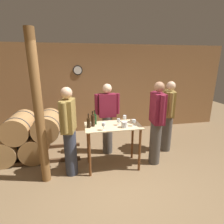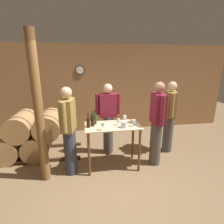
{
  "view_description": "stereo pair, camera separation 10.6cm",
  "coord_description": "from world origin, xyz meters",
  "px_view_note": "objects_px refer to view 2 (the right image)",
  "views": [
    {
      "loc": [
        -0.6,
        -2.64,
        2.18
      ],
      "look_at": [
        0.04,
        0.72,
        1.2
      ],
      "focal_mm": 28.0,
      "sensor_mm": 36.0,
      "label": 1
    },
    {
      "loc": [
        -0.5,
        -2.66,
        2.18
      ],
      "look_at": [
        0.04,
        0.72,
        1.2
      ],
      "focal_mm": 28.0,
      "sensor_mm": 36.0,
      "label": 2
    }
  ],
  "objects_px": {
    "wine_bottle_center": "(95,119)",
    "wine_glass_near_center": "(118,121)",
    "wooden_post": "(39,112)",
    "person_host": "(108,118)",
    "person_visitor_bearded": "(69,130)",
    "wine_glass_near_left": "(103,125)",
    "wine_glass_near_right": "(125,117)",
    "wine_bottle_left": "(93,120)",
    "ice_bucket": "(124,125)",
    "wine_bottle_far_left": "(88,122)",
    "wine_glass_far_side": "(134,121)",
    "person_visitor_with_scarf": "(170,116)",
    "person_visitor_near_door": "(157,123)"
  },
  "relations": [
    {
      "from": "wine_glass_near_left",
      "to": "wooden_post",
      "type": "bearing_deg",
      "value": 178.41
    },
    {
      "from": "wooden_post",
      "to": "ice_bucket",
      "type": "xyz_separation_m",
      "value": [
        1.53,
        0.04,
        -0.34
      ]
    },
    {
      "from": "wine_glass_near_left",
      "to": "wine_glass_near_right",
      "type": "xyz_separation_m",
      "value": [
        0.51,
        0.4,
        -0.01
      ]
    },
    {
      "from": "wine_bottle_left",
      "to": "ice_bucket",
      "type": "relative_size",
      "value": 2.57
    },
    {
      "from": "person_host",
      "to": "wine_glass_far_side",
      "type": "bearing_deg",
      "value": -61.64
    },
    {
      "from": "person_visitor_bearded",
      "to": "wine_bottle_center",
      "type": "bearing_deg",
      "value": 23.85
    },
    {
      "from": "wine_glass_near_center",
      "to": "person_host",
      "type": "xyz_separation_m",
      "value": [
        -0.12,
        0.65,
        -0.14
      ]
    },
    {
      "from": "wine_glass_near_right",
      "to": "person_visitor_with_scarf",
      "type": "distance_m",
      "value": 1.23
    },
    {
      "from": "wine_glass_near_left",
      "to": "ice_bucket",
      "type": "bearing_deg",
      "value": 9.78
    },
    {
      "from": "wine_glass_near_center",
      "to": "wine_glass_near_right",
      "type": "distance_m",
      "value": 0.25
    },
    {
      "from": "wine_bottle_far_left",
      "to": "wine_glass_far_side",
      "type": "bearing_deg",
      "value": -5.49
    },
    {
      "from": "wine_glass_near_right",
      "to": "person_visitor_near_door",
      "type": "height_order",
      "value": "person_visitor_near_door"
    },
    {
      "from": "wine_glass_near_center",
      "to": "person_visitor_with_scarf",
      "type": "height_order",
      "value": "person_visitor_with_scarf"
    },
    {
      "from": "person_host",
      "to": "wooden_post",
      "type": "bearing_deg",
      "value": -147.81
    },
    {
      "from": "ice_bucket",
      "to": "wine_glass_near_center",
      "type": "bearing_deg",
      "value": 120.03
    },
    {
      "from": "person_host",
      "to": "person_visitor_bearded",
      "type": "relative_size",
      "value": 0.97
    },
    {
      "from": "wooden_post",
      "to": "wine_glass_near_center",
      "type": "xyz_separation_m",
      "value": [
        1.45,
        0.19,
        -0.31
      ]
    },
    {
      "from": "wine_bottle_center",
      "to": "wine_glass_near_center",
      "type": "height_order",
      "value": "wine_bottle_center"
    },
    {
      "from": "wine_glass_near_center",
      "to": "wine_glass_near_right",
      "type": "relative_size",
      "value": 0.95
    },
    {
      "from": "wooden_post",
      "to": "person_host",
      "type": "height_order",
      "value": "wooden_post"
    },
    {
      "from": "wine_glass_near_left",
      "to": "person_host",
      "type": "height_order",
      "value": "person_host"
    },
    {
      "from": "wooden_post",
      "to": "wine_bottle_center",
      "type": "xyz_separation_m",
      "value": [
        0.99,
        0.34,
        -0.29
      ]
    },
    {
      "from": "wooden_post",
      "to": "wine_bottle_left",
      "type": "bearing_deg",
      "value": 13.34
    },
    {
      "from": "wine_glass_near_left",
      "to": "wine_glass_far_side",
      "type": "height_order",
      "value": "wine_glass_near_left"
    },
    {
      "from": "wine_glass_near_right",
      "to": "wine_bottle_center",
      "type": "bearing_deg",
      "value": -177.22
    },
    {
      "from": "ice_bucket",
      "to": "person_visitor_with_scarf",
      "type": "bearing_deg",
      "value": 26.47
    },
    {
      "from": "wine_glass_near_left",
      "to": "person_visitor_bearded",
      "type": "height_order",
      "value": "person_visitor_bearded"
    },
    {
      "from": "wine_bottle_far_left",
      "to": "wine_glass_near_center",
      "type": "relative_size",
      "value": 2.1
    },
    {
      "from": "wine_glass_far_side",
      "to": "person_host",
      "type": "bearing_deg",
      "value": 118.36
    },
    {
      "from": "wine_glass_far_side",
      "to": "person_host",
      "type": "distance_m",
      "value": 0.88
    },
    {
      "from": "wine_glass_near_left",
      "to": "ice_bucket",
      "type": "relative_size",
      "value": 1.23
    },
    {
      "from": "wine_bottle_far_left",
      "to": "person_visitor_with_scarf",
      "type": "xyz_separation_m",
      "value": [
        1.96,
        0.52,
        -0.12
      ]
    },
    {
      "from": "wine_bottle_center",
      "to": "wine_glass_far_side",
      "type": "xyz_separation_m",
      "value": [
        0.75,
        -0.26,
        -0.01
      ]
    },
    {
      "from": "wine_glass_near_center",
      "to": "ice_bucket",
      "type": "distance_m",
      "value": 0.17
    },
    {
      "from": "wooden_post",
      "to": "person_visitor_near_door",
      "type": "distance_m",
      "value": 2.31
    },
    {
      "from": "ice_bucket",
      "to": "person_visitor_with_scarf",
      "type": "height_order",
      "value": "person_visitor_with_scarf"
    },
    {
      "from": "wine_bottle_far_left",
      "to": "wine_bottle_left",
      "type": "bearing_deg",
      "value": 35.62
    },
    {
      "from": "wine_glass_near_right",
      "to": "wine_glass_near_center",
      "type": "bearing_deg",
      "value": -134.07
    },
    {
      "from": "wine_bottle_far_left",
      "to": "wooden_post",
      "type": "bearing_deg",
      "value": -169.34
    },
    {
      "from": "wine_bottle_center",
      "to": "wine_glass_near_left",
      "type": "relative_size",
      "value": 1.98
    },
    {
      "from": "wooden_post",
      "to": "person_host",
      "type": "relative_size",
      "value": 1.58
    },
    {
      "from": "wooden_post",
      "to": "person_host",
      "type": "bearing_deg",
      "value": 32.19
    },
    {
      "from": "ice_bucket",
      "to": "person_visitor_bearded",
      "type": "height_order",
      "value": "person_visitor_bearded"
    },
    {
      "from": "person_host",
      "to": "ice_bucket",
      "type": "bearing_deg",
      "value": -75.45
    },
    {
      "from": "wine_glass_near_left",
      "to": "person_visitor_with_scarf",
      "type": "distance_m",
      "value": 1.84
    },
    {
      "from": "wine_glass_near_right",
      "to": "ice_bucket",
      "type": "height_order",
      "value": "wine_glass_near_right"
    },
    {
      "from": "wine_bottle_far_left",
      "to": "person_visitor_with_scarf",
      "type": "distance_m",
      "value": 2.03
    },
    {
      "from": "wine_glass_near_center",
      "to": "wine_bottle_center",
      "type": "bearing_deg",
      "value": 162.08
    },
    {
      "from": "wine_bottle_far_left",
      "to": "wine_glass_near_left",
      "type": "xyz_separation_m",
      "value": [
        0.27,
        -0.19,
        0.01
      ]
    },
    {
      "from": "ice_bucket",
      "to": "person_host",
      "type": "relative_size",
      "value": 0.07
    }
  ]
}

